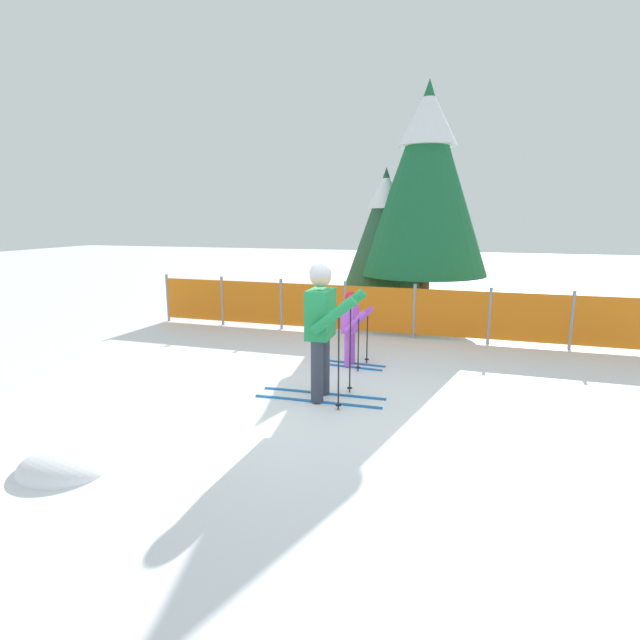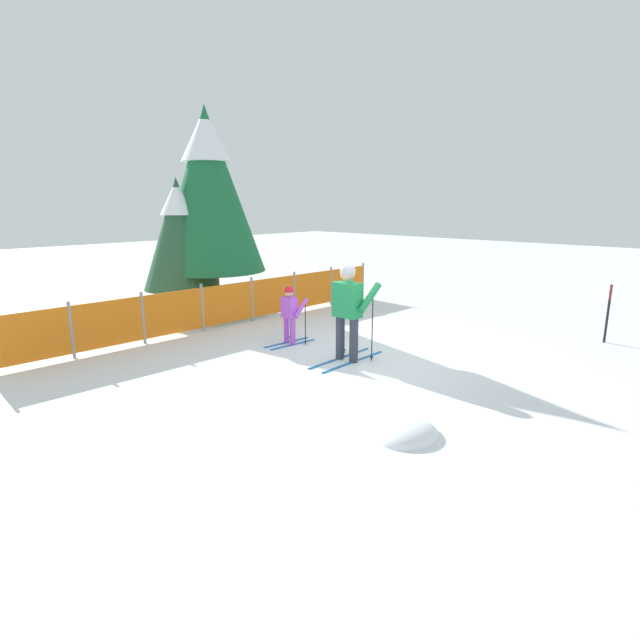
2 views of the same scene
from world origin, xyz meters
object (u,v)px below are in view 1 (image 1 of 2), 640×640
Objects in this scene: conifer_near at (385,227)px; conifer_far at (426,177)px; skier_adult at (323,319)px; safety_fence at (379,310)px; skier_child at (351,323)px.

conifer_far is at bearing -3.83° from conifer_near.
safety_fence is at bearing 87.82° from skier_adult.
skier_adult is 5.50m from conifer_near.
conifer_near is (-0.13, 3.84, 1.42)m from skier_child.
skier_adult is 0.35× the size of conifer_far.
skier_child is at bearing 88.36° from skier_adult.
safety_fence is (0.08, 3.75, -0.54)m from skier_adult.
skier_adult is 0.52× the size of conifer_near.
skier_child reaches higher than safety_fence.
skier_child is 2.19m from safety_fence.
skier_adult is 5.80m from conifer_far.
conifer_near is (-0.19, 1.65, 1.59)m from safety_fence.
skier_child is (0.02, 1.56, -0.37)m from skier_adult.
safety_fence is (0.06, 2.18, -0.17)m from skier_child.
conifer_near reaches higher than safety_fence.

